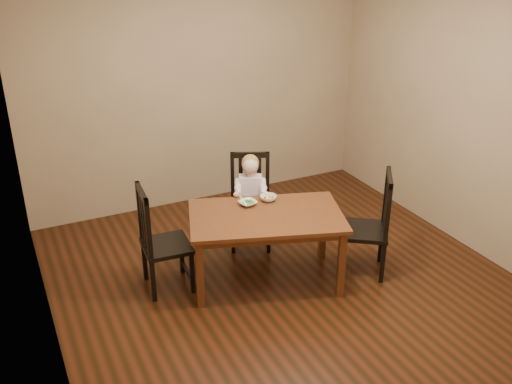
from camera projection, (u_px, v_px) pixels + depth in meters
name	position (u px, v px, depth m)	size (l,w,h in m)	color
room	(285.00, 142.00, 4.72)	(4.01, 4.01, 2.71)	#401B0D
dining_table	(266.00, 222.00, 5.04)	(1.53, 1.19, 0.67)	#492411
chair_child	(250.00, 202.00, 5.73)	(0.53, 0.52, 0.95)	black
chair_left	(160.00, 241.00, 4.98)	(0.44, 0.45, 0.98)	black
chair_right	(371.00, 226.00, 5.23)	(0.58, 0.59, 0.99)	black
toddler	(250.00, 192.00, 5.63)	(0.30, 0.37, 0.52)	white
bowl_peas	(248.00, 203.00, 5.17)	(0.16, 0.16, 0.04)	white
bowl_veg	(268.00, 198.00, 5.26)	(0.15, 0.15, 0.05)	white
fork	(244.00, 202.00, 5.14)	(0.03, 0.13, 0.05)	silver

